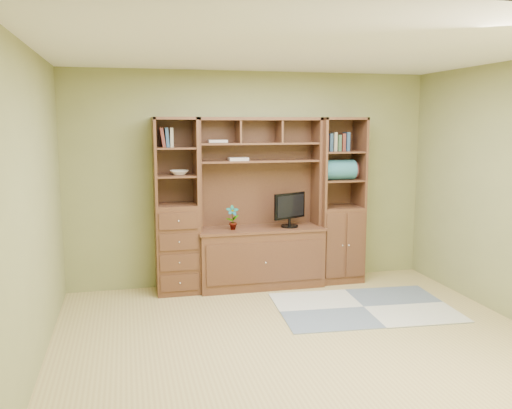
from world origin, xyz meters
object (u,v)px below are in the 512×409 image
object	(u,v)px
left_tower	(176,206)
monitor	(290,204)
right_tower	(339,200)
center_hutch	(261,204)

from	to	relation	value
left_tower	monitor	bearing A→B (deg)	-3.17
left_tower	monitor	distance (m)	1.36
right_tower	monitor	distance (m)	0.67
center_hutch	monitor	distance (m)	0.36
center_hutch	left_tower	xyz separation A→B (m)	(-1.00, 0.04, 0.00)
center_hutch	left_tower	world-z (taller)	same
left_tower	right_tower	xyz separation A→B (m)	(2.02, 0.00, 0.00)
center_hutch	right_tower	distance (m)	1.03
left_tower	monitor	world-z (taller)	left_tower
monitor	right_tower	bearing A→B (deg)	-18.65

